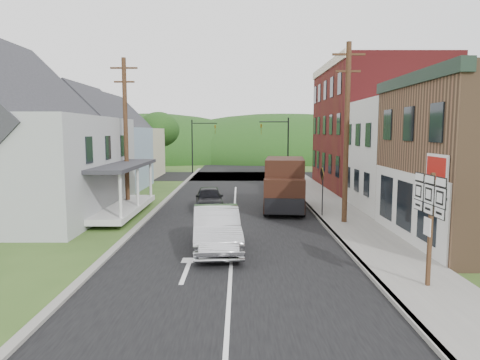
{
  "coord_description": "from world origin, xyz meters",
  "views": [
    {
      "loc": [
        0.29,
        -17.72,
        4.69
      ],
      "look_at": [
        0.33,
        4.14,
        2.2
      ],
      "focal_mm": 32.0,
      "sensor_mm": 36.0,
      "label": 1
    }
  ],
  "objects_px": {
    "delivery_van": "(285,184)",
    "warning_sign": "(322,184)",
    "dark_sedan": "(209,198)",
    "silver_sedan": "(216,229)",
    "route_sign_cluster": "(430,213)"
  },
  "relations": [
    {
      "from": "dark_sedan",
      "to": "delivery_van",
      "type": "bearing_deg",
      "value": -8.04
    },
    {
      "from": "silver_sedan",
      "to": "delivery_van",
      "type": "relative_size",
      "value": 0.89
    },
    {
      "from": "dark_sedan",
      "to": "delivery_van",
      "type": "height_order",
      "value": "delivery_van"
    },
    {
      "from": "delivery_van",
      "to": "warning_sign",
      "type": "xyz_separation_m",
      "value": [
        1.78,
        -2.3,
        0.28
      ]
    },
    {
      "from": "dark_sedan",
      "to": "delivery_van",
      "type": "relative_size",
      "value": 0.7
    },
    {
      "from": "silver_sedan",
      "to": "route_sign_cluster",
      "type": "height_order",
      "value": "route_sign_cluster"
    },
    {
      "from": "silver_sedan",
      "to": "warning_sign",
      "type": "bearing_deg",
      "value": 44.02
    },
    {
      "from": "dark_sedan",
      "to": "delivery_van",
      "type": "xyz_separation_m",
      "value": [
        4.5,
        -0.21,
        0.88
      ]
    },
    {
      "from": "delivery_van",
      "to": "route_sign_cluster",
      "type": "height_order",
      "value": "route_sign_cluster"
    },
    {
      "from": "delivery_van",
      "to": "route_sign_cluster",
      "type": "xyz_separation_m",
      "value": [
        2.84,
        -12.91,
        0.76
      ]
    },
    {
      "from": "silver_sedan",
      "to": "delivery_van",
      "type": "xyz_separation_m",
      "value": [
        3.6,
        8.55,
        0.72
      ]
    },
    {
      "from": "dark_sedan",
      "to": "delivery_van",
      "type": "distance_m",
      "value": 4.59
    },
    {
      "from": "silver_sedan",
      "to": "delivery_van",
      "type": "distance_m",
      "value": 9.3
    },
    {
      "from": "dark_sedan",
      "to": "route_sign_cluster",
      "type": "bearing_deg",
      "value": -66.11
    },
    {
      "from": "silver_sedan",
      "to": "warning_sign",
      "type": "distance_m",
      "value": 8.31
    }
  ]
}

